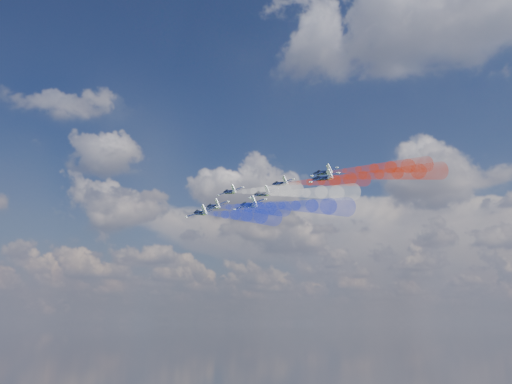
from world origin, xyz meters
The scene contains 16 objects.
jet_lead centered at (-8.34, -6.79, 156.65)m, with size 8.52×10.64×2.84m, color black, non-canonical shape.
trail_lead centered at (10.32, -20.40, 152.28)m, with size 3.55×37.61×3.55m, color white, non-canonical shape.
jet_inner_left centered at (-5.01, -20.25, 149.64)m, with size 8.52×10.64×2.84m, color black, non-canonical shape.
trail_inner_left centered at (13.65, -33.86, 145.27)m, with size 3.55×37.61×3.55m, color #192BDC, non-canonical shape.
jet_inner_right centered at (6.81, -3.90, 157.94)m, with size 8.52×10.64×2.84m, color black, non-canonical shape.
trail_inner_right centered at (25.47, -17.51, 153.57)m, with size 3.55×37.61×3.55m, color red, non-canonical shape.
jet_outer_left centered at (-1.57, -31.26, 145.82)m, with size 8.52×10.64×2.84m, color black, non-canonical shape.
trail_outer_left centered at (17.10, -44.87, 141.45)m, with size 3.55×37.61×3.55m, color #192BDC, non-canonical shape.
jet_center_third centered at (9.96, -20.17, 151.51)m, with size 8.52×10.64×2.84m, color black, non-canonical shape.
trail_center_third centered at (28.62, -33.77, 147.14)m, with size 3.55×37.61×3.55m, color white, non-canonical shape.
jet_outer_right centered at (21.06, -6.12, 158.95)m, with size 8.52×10.64×2.84m, color black, non-canonical shape.
trail_outer_right centered at (39.72, -19.73, 154.58)m, with size 3.55×37.61×3.55m, color red, non-canonical shape.
jet_rear_left centered at (13.45, -33.07, 146.01)m, with size 8.52×10.64×2.84m, color black, non-canonical shape.
trail_rear_left centered at (32.11, -46.67, 141.64)m, with size 3.55×37.61×3.55m, color #192BDC, non-canonical shape.
jet_rear_right centered at (26.49, -19.23, 153.86)m, with size 8.52×10.64×2.84m, color black, non-canonical shape.
trail_rear_right centered at (45.16, -32.83, 149.49)m, with size 3.55×37.61×3.55m, color red, non-canonical shape.
Camera 1 is at (82.12, -151.41, 118.72)m, focal length 41.79 mm.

